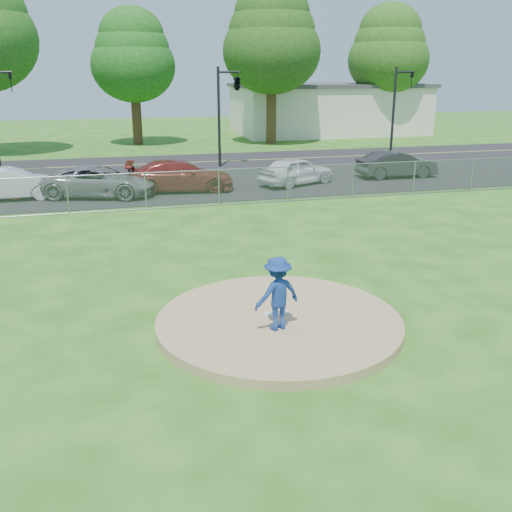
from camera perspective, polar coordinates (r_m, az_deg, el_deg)
The scene contains 19 objects.
ground at distance 21.93m, azimuth -5.28°, elevation 3.78°, with size 120.00×120.00×0.00m, color #225713.
pitchers_mound at distance 12.65m, azimuth 2.29°, elevation -6.60°, with size 5.40×5.40×0.20m, color #A18158.
pitching_rubber at distance 12.78m, azimuth 2.04°, elevation -5.75°, with size 0.60×0.15×0.04m, color white.
chain_link_fence at distance 23.70m, azimuth -6.14°, elevation 6.69°, with size 40.00×0.06×1.50m, color gray.
parking_lot at distance 28.22m, azimuth -7.48°, elevation 6.92°, with size 50.00×8.00×0.01m, color black.
street at distance 35.57m, azimuth -9.07°, elevation 9.14°, with size 60.00×7.00×0.01m, color black.
commercial_building at distance 52.79m, azimuth 7.23°, elevation 14.42°, with size 16.40×9.40×4.30m.
tree_center at distance 45.07m, azimuth -12.22°, elevation 19.06°, with size 6.16×6.16×9.84m.
tree_right at distance 44.80m, azimuth 1.59°, elevation 20.95°, with size 7.28×7.28×11.63m.
tree_far_right at distance 51.62m, azimuth 13.13°, elevation 19.48°, with size 6.72×6.72×10.74m.
traffic_signal_center at distance 33.81m, azimuth -2.11°, elevation 16.74°, with size 1.42×2.48×5.60m.
traffic_signal_right at distance 37.46m, azimuth 13.96°, elevation 14.46°, with size 1.28×0.20×5.60m.
pitcher at distance 11.81m, azimuth 2.16°, elevation -3.77°, with size 1.02×0.59×1.58m, color navy.
traffic_cone at distance 27.24m, azimuth -23.02°, elevation 5.97°, with size 0.34×0.34×0.67m, color #F9410D.
parked_car_white at distance 27.14m, azimuth -23.28°, elevation 6.65°, with size 1.44×4.13×1.36m, color silver.
parked_car_gray at distance 26.47m, azimuth -15.40°, elevation 7.20°, with size 2.25×4.87×1.35m, color slate.
parked_car_darkred at distance 27.00m, azimuth -7.56°, elevation 7.97°, with size 2.00×4.92×1.43m, color maroon.
parked_car_pearl at distance 28.40m, azimuth 4.04°, elevation 8.50°, with size 1.60×3.97×1.35m, color silver.
parked_car_charcoal at distance 31.22m, azimuth 13.90°, elevation 8.91°, with size 1.45×4.16×1.37m, color #27272A.
Camera 1 is at (-3.38, -10.99, 5.37)m, focal length 40.00 mm.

